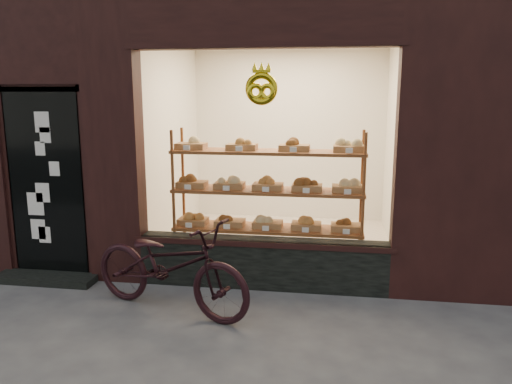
# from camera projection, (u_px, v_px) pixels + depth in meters

# --- Properties ---
(display_shelf) EXTENTS (2.20, 0.45, 1.70)m
(display_shelf) POSITION_uv_depth(u_px,v_px,m) (268.00, 203.00, 5.77)
(display_shelf) COLOR #5B2C18
(display_shelf) RESTS_ON ground
(bicycle) EXTENTS (1.88, 1.16, 0.93)m
(bicycle) POSITION_uv_depth(u_px,v_px,m) (170.00, 265.00, 4.83)
(bicycle) COLOR black
(bicycle) RESTS_ON ground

